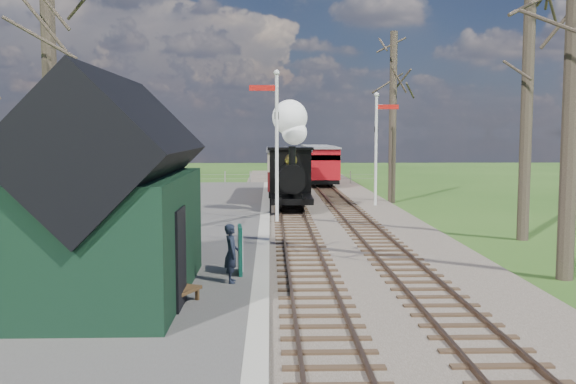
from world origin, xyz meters
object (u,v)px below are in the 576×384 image
Objects in this scene: coach at (287,170)px; red_carriage_b at (316,161)px; semaphore_near at (275,135)px; semaphore_far at (378,140)px; red_carriage_a at (322,165)px; sign_board at (240,250)px; bench at (167,286)px; locomotive at (291,164)px; person at (231,253)px; station_shed at (116,200)px.

red_carriage_b is at bearing 79.06° from coach.
semaphore_near is 7.91m from semaphore_far.
semaphore_near is 18.59m from red_carriage_a.
red_carriage_b is 33.92m from sign_board.
semaphore_near is 23.99m from red_carriage_b.
semaphore_far is 20.60m from bench.
bench is at bearing -100.28° from red_carriage_a.
semaphore_near is at bearing -130.60° from semaphore_far.
coach reaches higher than sign_board.
coach is 23.46m from bench.
locomotive is (-4.39, -1.86, -1.08)m from semaphore_far.
bench is at bearing -97.49° from coach.
bench is 1.18× the size of person.
person is (-6.26, -16.93, -2.46)m from semaphore_far.
semaphore_far reaches higher than bench.
sign_board is (-4.32, -28.14, -0.73)m from red_carriage_a.
semaphore_far is 4.74× the size of sign_board.
red_carriage_b is 34.89m from person.
semaphore_near reaches higher than station_shed.
red_carriage_a is at bearing 79.49° from semaphore_near.
locomotive is 4.12× the size of sign_board.
locomotive is (0.76, 4.14, -1.35)m from semaphore_near.
person reaches higher than sign_board.
semaphore_far is at bearing -25.78° from person.
station_shed is 1.01× the size of semaphore_near.
sign_board is at bearing -96.90° from locomotive.
station_shed reaches higher than bench.
coach is 8.37m from red_carriage_a.
bench is 2.41m from person.
locomotive reaches higher than red_carriage_a.
coach is (0.01, 6.07, -0.61)m from locomotive.
semaphore_far is 1.15× the size of locomotive.
coach is at bearing -100.94° from red_carriage_b.
person is at bearing -97.39° from red_carriage_b.
coach is at bearing 82.51° from bench.
red_carriage_b reaches higher than person.
sign_board is at bearing -98.73° from red_carriage_a.
red_carriage_a is (-1.77, 12.16, -1.82)m from semaphore_far.
red_carriage_a is 4.35× the size of sign_board.
semaphore_near reaches higher than semaphore_far.
station_shed is 1.10× the size of semaphore_far.
person is (-4.49, -34.60, -0.64)m from red_carriage_b.
semaphore_near reaches higher than person.
semaphore_far is at bearing -84.27° from red_carriage_b.
red_carriage_b is (6.90, 35.67, -0.74)m from station_shed.
red_carriage_b is 37.13m from bench.
sign_board is 0.98m from person.
coach reaches higher than bench.
red_carriage_a is 5.50m from red_carriage_b.
semaphore_near is at bearing 73.62° from station_shed.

